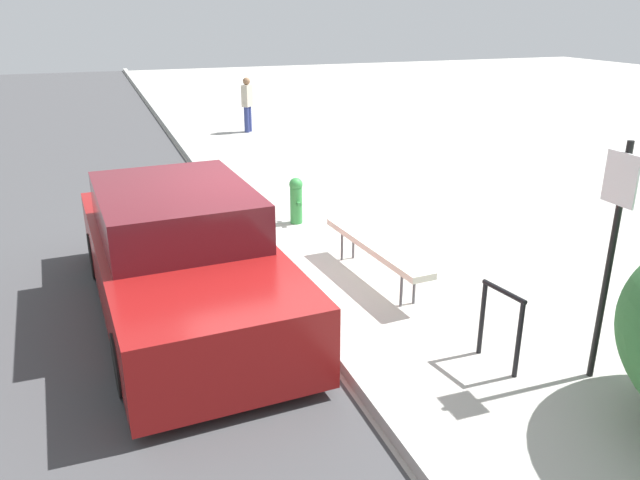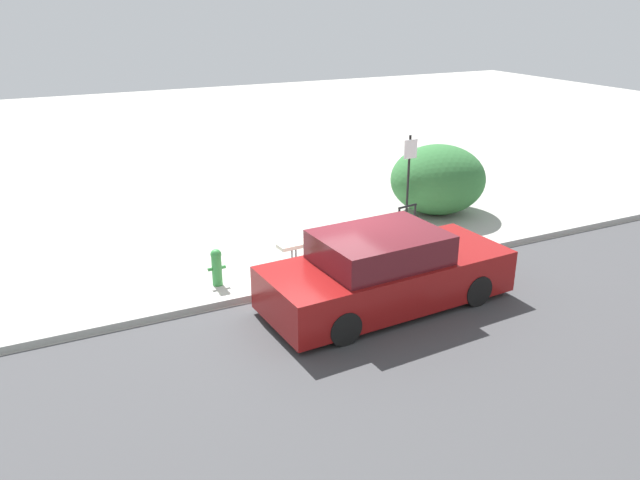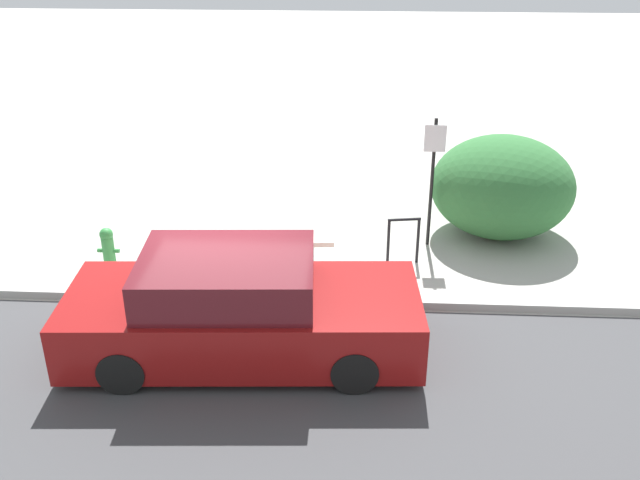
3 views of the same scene
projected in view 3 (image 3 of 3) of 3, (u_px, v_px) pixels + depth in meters
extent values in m
plane|color=#ADAAA3|center=(227.00, 301.00, 10.90)|extent=(60.00, 60.00, 0.00)
cube|color=#A8A8A3|center=(226.00, 298.00, 10.87)|extent=(60.00, 0.20, 0.13)
cylinder|color=#515156|center=(217.00, 258.00, 11.71)|extent=(0.04, 0.04, 0.44)
cylinder|color=#515156|center=(313.00, 257.00, 11.74)|extent=(0.04, 0.04, 0.44)
cylinder|color=#515156|center=(218.00, 253.00, 11.87)|extent=(0.04, 0.04, 0.44)
cylinder|color=#515156|center=(313.00, 252.00, 11.90)|extent=(0.04, 0.04, 0.44)
cube|color=beige|center=(265.00, 241.00, 11.69)|extent=(2.28, 0.49, 0.08)
cylinder|color=black|center=(388.00, 242.00, 11.84)|extent=(0.05, 0.05, 0.80)
cylinder|color=black|center=(418.00, 241.00, 11.88)|extent=(0.05, 0.05, 0.80)
cylinder|color=black|center=(404.00, 219.00, 11.69)|extent=(0.55, 0.13, 0.05)
cylinder|color=black|center=(432.00, 184.00, 12.17)|extent=(0.06, 0.06, 2.30)
cube|color=white|center=(435.00, 138.00, 11.78)|extent=(0.36, 0.02, 0.46)
cylinder|color=#338C3F|center=(109.00, 254.00, 11.67)|extent=(0.20, 0.20, 0.60)
sphere|color=#338C3F|center=(106.00, 234.00, 11.51)|extent=(0.22, 0.22, 0.22)
cylinder|color=#338C3F|center=(100.00, 250.00, 11.65)|extent=(0.08, 0.07, 0.07)
cylinder|color=#338C3F|center=(117.00, 251.00, 11.64)|extent=(0.08, 0.07, 0.07)
ellipsoid|color=#337038|center=(502.00, 187.00, 12.71)|extent=(2.54, 2.36, 1.82)
cylinder|color=black|center=(349.00, 301.00, 10.32)|extent=(0.61, 0.21, 0.60)
cylinder|color=black|center=(354.00, 371.00, 8.81)|extent=(0.61, 0.21, 0.60)
cylinder|color=black|center=(151.00, 301.00, 10.32)|extent=(0.61, 0.21, 0.60)
cylinder|color=black|center=(122.00, 371.00, 8.80)|extent=(0.61, 0.21, 0.60)
cube|color=maroon|center=(244.00, 320.00, 9.47)|extent=(4.75, 2.09, 0.80)
cube|color=#59171F|center=(227.00, 276.00, 9.18)|extent=(2.32, 1.77, 0.56)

